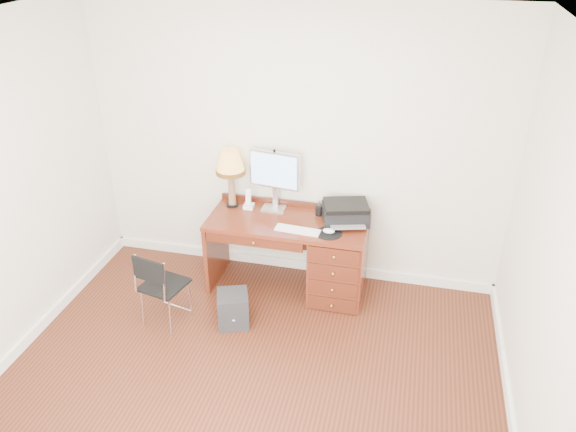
% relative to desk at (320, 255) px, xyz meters
% --- Properties ---
extents(ground, '(4.00, 4.00, 0.00)m').
position_rel_desk_xyz_m(ground, '(-0.32, -1.40, -0.41)').
color(ground, '#3A180D').
rests_on(ground, ground).
extents(room_shell, '(4.00, 4.00, 4.00)m').
position_rel_desk_xyz_m(room_shell, '(-0.32, -0.77, -0.36)').
color(room_shell, silver).
rests_on(room_shell, ground).
extents(desk, '(1.50, 0.67, 0.75)m').
position_rel_desk_xyz_m(desk, '(0.00, 0.00, 0.00)').
color(desk, maroon).
rests_on(desk, ground).
extents(monitor, '(0.51, 0.19, 0.58)m').
position_rel_desk_xyz_m(monitor, '(-0.51, 0.22, 0.70)').
color(monitor, silver).
rests_on(monitor, desk).
extents(keyboard, '(0.42, 0.15, 0.02)m').
position_rel_desk_xyz_m(keyboard, '(-0.19, -0.18, 0.35)').
color(keyboard, white).
rests_on(keyboard, desk).
extents(mouse_pad, '(0.24, 0.24, 0.05)m').
position_rel_desk_xyz_m(mouse_pad, '(0.10, -0.16, 0.35)').
color(mouse_pad, black).
rests_on(mouse_pad, desk).
extents(printer, '(0.49, 0.43, 0.19)m').
position_rel_desk_xyz_m(printer, '(0.21, 0.10, 0.43)').
color(printer, black).
rests_on(printer, desk).
extents(leg_lamp, '(0.29, 0.29, 0.58)m').
position_rel_desk_xyz_m(leg_lamp, '(-0.92, 0.16, 0.77)').
color(leg_lamp, black).
rests_on(leg_lamp, desk).
extents(phone, '(0.10, 0.10, 0.20)m').
position_rel_desk_xyz_m(phone, '(-0.75, 0.15, 0.40)').
color(phone, white).
rests_on(phone, desk).
extents(pen_cup, '(0.07, 0.07, 0.09)m').
position_rel_desk_xyz_m(pen_cup, '(-0.05, 0.17, 0.38)').
color(pen_cup, black).
rests_on(pen_cup, desk).
extents(chair, '(0.42, 0.43, 0.75)m').
position_rel_desk_xyz_m(chair, '(-1.26, -0.84, 0.04)').
color(chair, black).
rests_on(chair, ground).
extents(equipment_box, '(0.35, 0.35, 0.32)m').
position_rel_desk_xyz_m(equipment_box, '(-0.67, -0.68, -0.25)').
color(equipment_box, black).
rests_on(equipment_box, ground).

